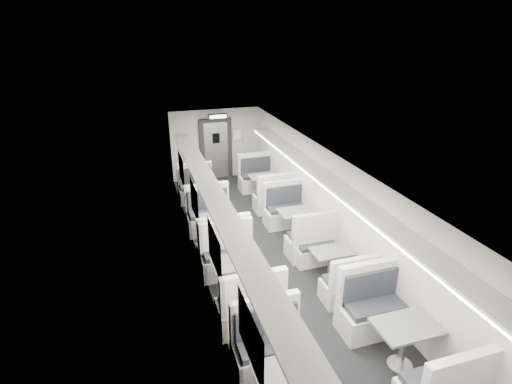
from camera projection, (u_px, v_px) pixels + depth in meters
room at (275, 221)px, 8.33m from camera, size 3.24×12.24×2.64m
booth_left_a at (201, 199)px, 11.37m from camera, size 1.06×2.15×1.15m
booth_left_b at (216, 232)px, 9.53m from camera, size 1.15×2.32×1.24m
booth_left_c at (238, 279)px, 7.77m from camera, size 1.16×2.35×1.26m
booth_right_a at (265, 187)px, 12.15m from camera, size 1.10×2.23×1.19m
booth_right_b at (297, 225)px, 9.89m from camera, size 1.10×2.23×1.19m
booth_right_c at (330, 264)px, 8.35m from camera, size 0.97×1.98×1.06m
booth_right_d at (403, 345)px, 6.16m from camera, size 1.15×2.34×1.25m
passenger at (208, 192)px, 10.83m from camera, size 0.68×0.59×1.59m
window_a at (181, 169)px, 10.85m from camera, size 0.02×1.18×0.84m
window_b at (194, 201)px, 8.92m from camera, size 0.02×1.18×0.84m
window_c at (215, 250)px, 6.98m from camera, size 0.02×1.18×0.84m
window_d at (250, 337)px, 5.05m from camera, size 0.02×1.18×0.84m
luggage_rack_left at (218, 203)px, 7.44m from camera, size 0.46×10.40×0.09m
luggage_rack_right at (338, 188)px, 8.12m from camera, size 0.46×10.40×0.09m
vestibule_door at (216, 149)px, 13.61m from camera, size 1.10×0.13×2.10m
exit_sign at (218, 116)px, 12.69m from camera, size 0.62×0.12×0.16m
wall_notice at (237, 135)px, 13.62m from camera, size 0.32×0.02×0.40m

